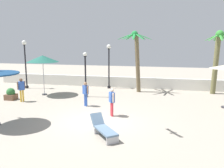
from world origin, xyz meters
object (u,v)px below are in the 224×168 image
object	(u,v)px
lamp_post_0	(85,73)
guest_1	(112,99)
patio_umbrella_1	(43,59)
palm_tree_1	(136,54)
guest_2	(21,88)
lamp_post_1	(109,61)
guest_0	(86,92)
lounge_chair_0	(103,128)
palm_tree_0	(217,55)
planter	(11,94)
lamp_post_3	(25,58)

from	to	relation	value
lamp_post_0	guest_1	size ratio (longest dim) A/B	2.12
patio_umbrella_1	palm_tree_1	distance (m)	7.39
lamp_post_0	guest_2	xyz separation A→B (m)	(-3.84, -2.36, -0.85)
lamp_post_1	guest_0	xyz separation A→B (m)	(-0.10, -6.10, -1.45)
lounge_chair_0	guest_2	xyz separation A→B (m)	(-7.06, 4.68, 0.61)
palm_tree_1	lamp_post_1	bearing A→B (deg)	159.51
palm_tree_1	palm_tree_0	bearing A→B (deg)	5.49
palm_tree_1	planter	world-z (taller)	palm_tree_1
lounge_chair_0	planter	xyz separation A→B (m)	(-8.18, 5.02, 0.00)
lounge_chair_0	guest_2	bearing A→B (deg)	146.47
lamp_post_3	guest_1	world-z (taller)	lamp_post_3
lamp_post_3	guest_0	world-z (taller)	lamp_post_3
lamp_post_0	guest_0	distance (m)	2.78
palm_tree_0	lamp_post_1	size ratio (longest dim) A/B	1.29
patio_umbrella_1	guest_0	distance (m)	5.21
planter	lamp_post_0	bearing A→B (deg)	22.16
palm_tree_0	guest_1	xyz separation A→B (m)	(-6.74, -7.41, -2.13)
patio_umbrella_1	guest_1	xyz separation A→B (m)	(6.32, -4.05, -1.86)
lounge_chair_0	planter	bearing A→B (deg)	148.46
guest_1	guest_2	distance (m)	7.02
guest_0	guest_2	distance (m)	4.69
palm_tree_1	lamp_post_1	xyz separation A→B (m)	(-2.52, 0.94, -0.77)
lamp_post_1	guest_0	size ratio (longest dim) A/B	2.46
guest_1	patio_umbrella_1	bearing A→B (deg)	147.33
palm_tree_0	guest_1	bearing A→B (deg)	-132.30
lamp_post_1	planter	bearing A→B (deg)	-136.40
palm_tree_1	lamp_post_1	distance (m)	2.80
palm_tree_1	guest_1	distance (m)	7.18
palm_tree_0	palm_tree_1	size ratio (longest dim) A/B	1.00
lounge_chair_0	palm_tree_0	bearing A→B (deg)	57.86
patio_umbrella_1	palm_tree_0	bearing A→B (deg)	14.39
palm_tree_1	planter	xyz separation A→B (m)	(-8.43, -4.68, -2.78)
lounge_chair_0	lamp_post_0	bearing A→B (deg)	114.53
patio_umbrella_1	palm_tree_0	xyz separation A→B (m)	(13.06, 3.35, 0.27)
lamp_post_0	lamp_post_3	xyz separation A→B (m)	(-6.23, 2.02, 0.87)
lounge_chair_0	lamp_post_3	bearing A→B (deg)	136.19
lamp_post_0	guest_0	bearing A→B (deg)	-71.29
lamp_post_0	lounge_chair_0	size ratio (longest dim) A/B	1.84
patio_umbrella_1	palm_tree_0	distance (m)	13.49
patio_umbrella_1	planter	bearing A→B (deg)	-129.41
lamp_post_3	guest_1	size ratio (longest dim) A/B	2.67
lamp_post_3	lounge_chair_0	bearing A→B (deg)	-43.81
guest_2	lounge_chair_0	bearing A→B (deg)	-33.53
patio_umbrella_1	lamp_post_0	bearing A→B (deg)	1.60
lamp_post_1	lamp_post_3	bearing A→B (deg)	-167.54
lamp_post_0	guest_0	xyz separation A→B (m)	(0.85, -2.50, -0.89)
palm_tree_1	guest_2	xyz separation A→B (m)	(-7.31, -5.02, -2.17)
palm_tree_0	lounge_chair_0	size ratio (longest dim) A/B	2.74
palm_tree_1	guest_1	size ratio (longest dim) A/B	3.14
palm_tree_0	patio_umbrella_1	bearing A→B (deg)	-165.61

